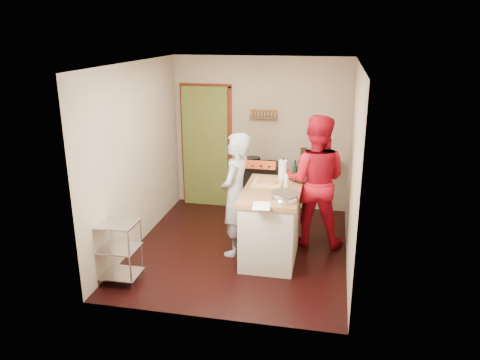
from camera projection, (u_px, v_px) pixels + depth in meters
name	position (u px, v px, depth m)	size (l,w,h in m)	color
floor	(240.00, 248.00, 6.76)	(3.50, 3.50, 0.00)	black
back_wall	(225.00, 142.00, 8.19)	(3.00, 0.44, 2.60)	tan
left_wall	(137.00, 156.00, 6.64)	(0.04, 3.50, 2.60)	tan
right_wall	(353.00, 168.00, 6.07)	(0.04, 3.50, 2.60)	tan
ceiling	(240.00, 62.00, 5.95)	(3.00, 3.50, 0.02)	white
stove	(260.00, 187.00, 7.94)	(0.60, 0.63, 1.00)	black
wire_shelving	(119.00, 249.00, 5.75)	(0.48, 0.40, 0.80)	silver
island	(272.00, 221.00, 6.39)	(0.77, 1.44, 1.28)	beige
person_stripe	(236.00, 195.00, 6.37)	(0.63, 0.41, 1.72)	#A3A2A7
person_red	(315.00, 181.00, 6.65)	(0.93, 0.72, 1.91)	#AD0B1C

